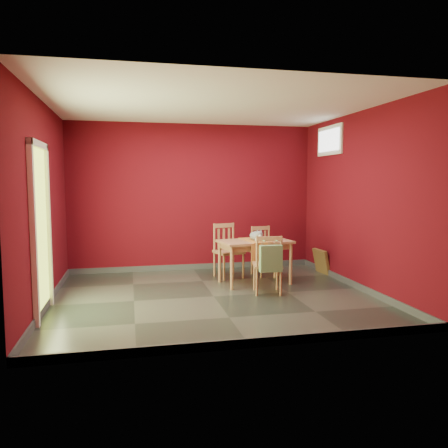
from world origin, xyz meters
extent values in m
plane|color=#2D342D|center=(0.00, 0.00, 0.00)|extent=(4.50, 4.50, 0.00)
plane|color=#550812|center=(0.00, 2.00, 1.35)|extent=(4.50, 0.00, 4.50)
plane|color=#550812|center=(0.00, -2.00, 1.35)|extent=(4.50, 0.00, 4.50)
plane|color=#550812|center=(-2.25, 0.00, 1.35)|extent=(0.00, 4.00, 4.00)
plane|color=#550812|center=(2.25, 0.00, 1.35)|extent=(0.00, 4.00, 4.00)
plane|color=white|center=(0.00, 0.00, 2.70)|extent=(4.50, 4.50, 0.00)
cube|color=#3F4244|center=(0.00, 1.99, 0.05)|extent=(4.50, 0.02, 0.10)
cube|color=#3F4244|center=(0.00, -1.99, 0.05)|extent=(4.50, 0.02, 0.10)
cube|color=#3F4244|center=(-2.24, 0.00, 0.05)|extent=(0.03, 4.00, 0.10)
cube|color=#3F4244|center=(2.24, 0.00, 0.05)|extent=(0.03, 4.00, 0.10)
cube|color=#B7D838|center=(-2.24, -0.40, 1.02)|extent=(0.02, 0.85, 2.05)
cube|color=white|center=(-2.21, -0.86, 1.06)|extent=(0.06, 0.08, 2.13)
cube|color=white|center=(-2.21, 0.06, 1.06)|extent=(0.06, 0.08, 2.13)
cube|color=white|center=(-2.21, -0.40, 2.09)|extent=(0.06, 1.01, 0.08)
cube|color=white|center=(2.23, 1.00, 2.35)|extent=(0.03, 0.90, 0.50)
cube|color=white|center=(2.21, 1.00, 2.35)|extent=(0.02, 0.76, 0.36)
cube|color=silver|center=(1.60, 1.99, 0.30)|extent=(0.08, 0.02, 0.12)
cube|color=#A9744E|center=(0.80, 0.65, 0.68)|extent=(1.21, 0.81, 0.04)
cube|color=#A9744E|center=(0.80, 0.65, 0.62)|extent=(1.08, 0.68, 0.09)
cylinder|color=#A9744E|center=(0.34, 0.31, 0.33)|extent=(0.05, 0.05, 0.67)
cylinder|color=#A9744E|center=(0.27, 0.85, 0.33)|extent=(0.05, 0.05, 0.67)
cylinder|color=#A9744E|center=(1.34, 0.46, 0.33)|extent=(0.05, 0.05, 0.67)
cylinder|color=#A9744E|center=(1.27, 0.99, 0.33)|extent=(0.05, 0.05, 0.67)
cube|color=#C17331|center=(0.80, 0.65, 0.71)|extent=(0.41, 0.70, 0.01)
cube|color=#C17331|center=(0.80, 0.32, 0.54)|extent=(0.32, 0.05, 0.33)
cube|color=#A9744E|center=(0.49, 1.18, 0.44)|extent=(0.53, 0.53, 0.04)
cylinder|color=#A9744E|center=(0.36, 0.96, 0.21)|extent=(0.04, 0.04, 0.42)
cylinder|color=#A9744E|center=(0.27, 1.32, 0.21)|extent=(0.04, 0.04, 0.42)
cylinder|color=#A9744E|center=(0.72, 1.05, 0.21)|extent=(0.04, 0.04, 0.42)
cylinder|color=#A9744E|center=(0.62, 1.41, 0.21)|extent=(0.04, 0.04, 0.42)
cylinder|color=#A9744E|center=(0.27, 1.32, 0.69)|extent=(0.04, 0.04, 0.46)
cylinder|color=#A9744E|center=(0.62, 1.41, 0.69)|extent=(0.04, 0.04, 0.46)
cube|color=#A9744E|center=(0.45, 1.36, 0.88)|extent=(0.39, 0.13, 0.07)
cube|color=#A9744E|center=(0.35, 1.34, 0.65)|extent=(0.04, 0.03, 0.36)
cube|color=#A9744E|center=(0.45, 1.36, 0.65)|extent=(0.04, 0.03, 0.36)
cube|color=#A9744E|center=(0.54, 1.39, 0.65)|extent=(0.04, 0.03, 0.36)
cube|color=#A9744E|center=(1.16, 1.22, 0.41)|extent=(0.47, 0.47, 0.04)
cylinder|color=#A9744E|center=(1.03, 1.02, 0.19)|extent=(0.03, 0.03, 0.39)
cylinder|color=#A9744E|center=(0.96, 1.36, 0.19)|extent=(0.03, 0.03, 0.39)
cylinder|color=#A9744E|center=(1.36, 1.09, 0.19)|extent=(0.03, 0.03, 0.39)
cylinder|color=#A9744E|center=(1.29, 1.43, 0.19)|extent=(0.03, 0.03, 0.39)
cylinder|color=#A9744E|center=(0.96, 1.36, 0.64)|extent=(0.03, 0.03, 0.43)
cylinder|color=#A9744E|center=(1.29, 1.43, 0.64)|extent=(0.03, 0.03, 0.43)
cube|color=#A9744E|center=(1.12, 1.39, 0.82)|extent=(0.36, 0.11, 0.07)
cube|color=#A9744E|center=(1.03, 1.37, 0.60)|extent=(0.04, 0.03, 0.33)
cube|color=#A9744E|center=(1.12, 1.39, 0.60)|extent=(0.04, 0.03, 0.33)
cube|color=#A9744E|center=(1.22, 1.41, 0.60)|extent=(0.04, 0.03, 0.33)
cube|color=#A9744E|center=(0.82, 0.04, 0.42)|extent=(0.47, 0.47, 0.04)
cylinder|color=#A9744E|center=(1.02, 0.18, 0.20)|extent=(0.03, 0.03, 0.40)
cylinder|color=#A9744E|center=(0.96, -0.17, 0.20)|extent=(0.03, 0.03, 0.40)
cylinder|color=#A9744E|center=(0.68, 0.24, 0.20)|extent=(0.03, 0.03, 0.40)
cylinder|color=#A9744E|center=(0.61, -0.10, 0.20)|extent=(0.03, 0.03, 0.40)
cylinder|color=#A9744E|center=(0.96, -0.17, 0.65)|extent=(0.03, 0.03, 0.44)
cylinder|color=#A9744E|center=(0.61, -0.10, 0.65)|extent=(0.03, 0.03, 0.44)
cube|color=#A9744E|center=(0.79, -0.13, 0.83)|extent=(0.37, 0.10, 0.07)
cube|color=#A9744E|center=(0.88, -0.15, 0.61)|extent=(0.04, 0.03, 0.34)
cube|color=#A9744E|center=(0.79, -0.13, 0.61)|extent=(0.04, 0.03, 0.34)
cube|color=#A9744E|center=(0.69, -0.12, 0.61)|extent=(0.04, 0.03, 0.34)
cube|color=#648B5B|center=(0.79, -0.21, 0.56)|extent=(0.32, 0.10, 0.38)
cylinder|color=#648B5B|center=(0.70, -0.15, 0.81)|extent=(0.02, 0.16, 0.02)
cylinder|color=#648B5B|center=(0.88, -0.15, 0.81)|extent=(0.02, 0.16, 0.02)
cube|color=brown|center=(2.19, 1.14, 0.22)|extent=(0.18, 0.45, 0.44)
cube|color=black|center=(2.19, 1.14, 0.22)|extent=(0.12, 0.31, 0.31)
camera|label=1|loc=(-1.16, -6.04, 1.65)|focal=35.00mm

